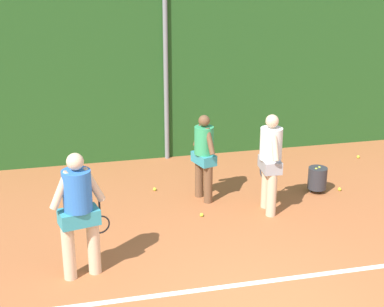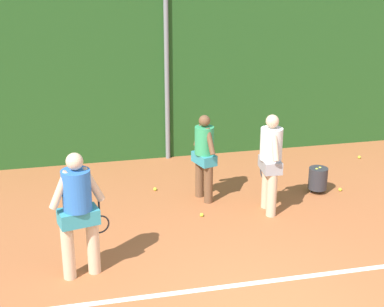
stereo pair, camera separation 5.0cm
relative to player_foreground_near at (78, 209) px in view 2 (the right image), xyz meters
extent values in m
plane|color=#A85B33|center=(2.10, 0.02, -1.05)|extent=(29.27, 29.27, 0.00)
cube|color=#23511E|center=(2.10, 4.70, 0.70)|extent=(19.03, 0.25, 3.51)
cylinder|color=gray|center=(2.10, 4.52, 0.81)|extent=(0.10, 0.10, 3.73)
cube|color=white|center=(2.10, -0.77, -1.05)|extent=(13.91, 0.10, 0.01)
cylinder|color=beige|center=(-0.18, -0.04, -0.64)|extent=(0.18, 0.18, 0.82)
cylinder|color=beige|center=(0.18, 0.04, -0.64)|extent=(0.18, 0.18, 0.82)
cube|color=teal|center=(0.00, 0.00, -0.12)|extent=(0.61, 0.44, 0.22)
cylinder|color=blue|center=(0.00, 0.00, 0.28)|extent=(0.40, 0.40, 0.59)
sphere|color=beige|center=(0.00, 0.00, 0.71)|extent=(0.24, 0.24, 0.24)
cylinder|color=beige|center=(-0.23, -0.05, 0.33)|extent=(0.33, 0.16, 0.55)
cylinder|color=beige|center=(0.22, 0.05, 0.33)|extent=(0.33, 0.16, 0.55)
cylinder|color=black|center=(0.29, 0.12, -0.06)|extent=(0.03, 0.03, 0.28)
torus|color=#26262B|center=(0.29, 0.12, -0.33)|extent=(0.28, 0.09, 0.28)
cylinder|color=beige|center=(3.34, 1.25, -0.66)|extent=(0.18, 0.18, 0.79)
cylinder|color=beige|center=(3.36, 1.59, -0.66)|extent=(0.18, 0.18, 0.79)
cube|color=#99999E|center=(3.35, 1.42, -0.16)|extent=(0.35, 0.55, 0.21)
cylinder|color=white|center=(3.35, 1.42, 0.23)|extent=(0.39, 0.39, 0.56)
sphere|color=beige|center=(3.35, 1.42, 0.63)|extent=(0.23, 0.23, 0.23)
cylinder|color=beige|center=(3.33, 1.20, 0.27)|extent=(0.12, 0.32, 0.52)
cylinder|color=beige|center=(3.37, 1.64, 0.27)|extent=(0.12, 0.32, 0.52)
cylinder|color=black|center=(3.32, 1.73, -0.11)|extent=(0.03, 0.03, 0.28)
torus|color=#26262B|center=(3.32, 1.73, -0.38)|extent=(0.05, 0.29, 0.28)
cylinder|color=brown|center=(2.40, 2.03, -0.69)|extent=(0.16, 0.16, 0.72)
cylinder|color=brown|center=(2.31, 2.34, -0.69)|extent=(0.16, 0.16, 0.72)
cube|color=teal|center=(2.35, 2.18, -0.24)|extent=(0.41, 0.54, 0.19)
cylinder|color=#339E60|center=(2.35, 2.18, 0.11)|extent=(0.35, 0.35, 0.51)
sphere|color=brown|center=(2.35, 2.18, 0.48)|extent=(0.21, 0.21, 0.21)
cylinder|color=brown|center=(2.41, 1.99, 0.15)|extent=(0.16, 0.28, 0.48)
cylinder|color=brown|center=(2.29, 2.38, 0.15)|extent=(0.16, 0.28, 0.48)
cylinder|color=#2D2D33|center=(4.56, 2.01, -0.76)|extent=(0.36, 0.36, 0.42)
cylinder|color=#2D2D33|center=(4.68, 2.01, -1.01)|extent=(0.02, 0.02, 0.08)
cylinder|color=#2D2D33|center=(4.43, 2.01, -1.01)|extent=(0.02, 0.02, 0.08)
cylinder|color=#2D2D33|center=(4.56, 2.13, -1.01)|extent=(0.02, 0.02, 0.08)
sphere|color=#CCDB33|center=(4.60, 2.04, -0.57)|extent=(0.07, 0.07, 0.07)
sphere|color=#CCDB33|center=(4.51, 1.99, -0.57)|extent=(0.07, 0.07, 0.07)
sphere|color=#CCDB33|center=(6.26, 3.54, -1.02)|extent=(0.07, 0.07, 0.07)
sphere|color=#CCDB33|center=(2.13, 1.47, -1.02)|extent=(0.07, 0.07, 0.07)
sphere|color=#CCDB33|center=(5.02, 1.96, -1.02)|extent=(0.07, 0.07, 0.07)
sphere|color=#CCDB33|center=(1.52, 2.78, -1.02)|extent=(0.07, 0.07, 0.07)
camera|label=1|loc=(-0.14, -7.54, 3.50)|focal=54.77mm
camera|label=2|loc=(-0.09, -7.56, 3.50)|focal=54.77mm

